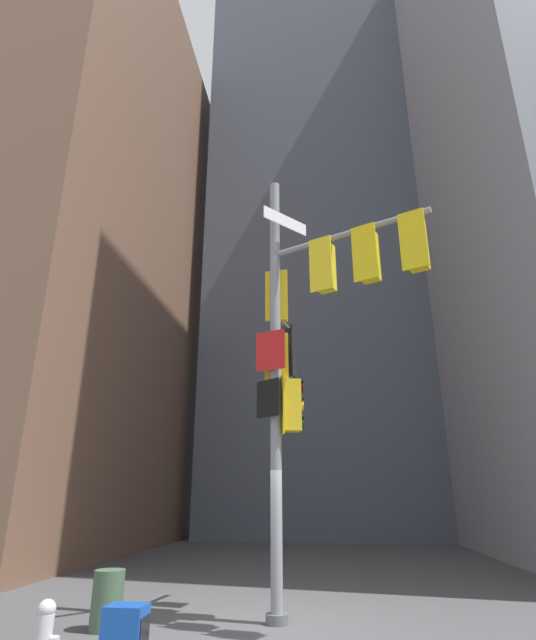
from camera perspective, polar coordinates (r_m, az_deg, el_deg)
The scene contains 5 objects.
ground at distance 9.82m, azimuth 1.03°, elevation -31.68°, with size 120.00×120.00×0.00m, color #474749.
building_mid_block at distance 41.45m, azimuth 7.39°, elevation 18.04°, with size 15.88×15.88×54.58m, color #4C5460.
signal_pole_assembly at distance 9.95m, azimuth 4.32°, elevation -1.29°, with size 3.43×3.46×8.76m.
fire_hydrant at distance 7.98m, azimuth -24.44°, elevation -29.94°, with size 0.33×0.23×0.79m.
trash_bin at distance 9.67m, azimuth -18.05°, elevation -28.34°, with size 0.50×0.50×0.89m, color #3F593F.
Camera 1 is at (0.99, -9.55, 2.04)m, focal length 27.75 mm.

